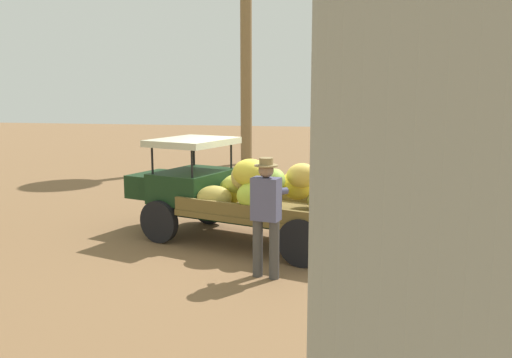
% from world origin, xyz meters
% --- Properties ---
extents(ground_plane, '(60.00, 60.00, 0.00)m').
position_xyz_m(ground_plane, '(0.00, 0.00, 0.00)').
color(ground_plane, brown).
extents(truck, '(4.66, 2.82, 1.82)m').
position_xyz_m(truck, '(0.43, 0.10, 0.92)').
color(truck, black).
rests_on(truck, ground).
extents(farmer, '(0.53, 0.49, 1.77)m').
position_xyz_m(farmer, '(-0.39, 1.89, 1.01)').
color(farmer, '#43413F').
rests_on(farmer, ground).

